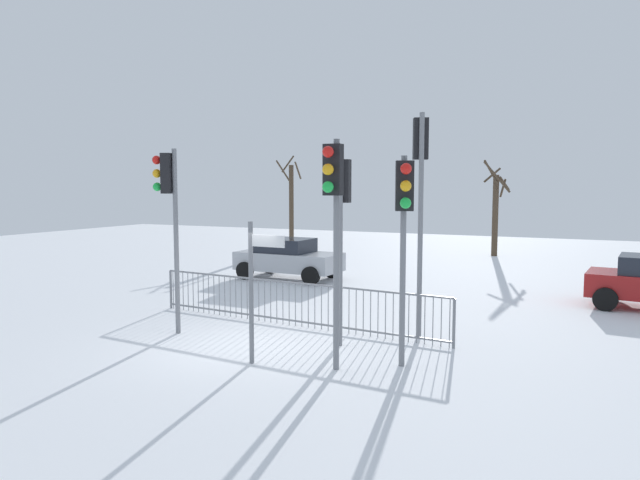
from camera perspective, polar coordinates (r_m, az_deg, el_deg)
The scene contains 11 objects.
ground_plane at distance 12.46m, azimuth -7.02°, elevation -10.35°, with size 60.00×60.00×0.00m, color white.
traffic_light_rear_left at distance 10.22m, azimuth 1.34°, elevation 3.76°, with size 0.33×0.57×4.20m.
traffic_light_mid_left at distance 12.90m, azimuth 9.89°, elevation 6.38°, with size 0.39×0.54×4.94m.
traffic_light_foreground_right at distance 10.52m, azimuth 8.32°, elevation 2.62°, with size 0.38×0.54×3.92m.
traffic_light_mid_right at distance 12.12m, azimuth 2.22°, elevation 3.37°, with size 0.34×0.57×4.02m.
traffic_light_rear_right at distance 13.44m, azimuth -14.71°, elevation 3.96°, with size 0.55×0.37×4.20m.
direction_sign_post at distance 10.92m, azimuth -6.54°, elevation -4.36°, with size 0.79×0.10×2.71m.
pedestrian_guard_railing at distance 14.01m, azimuth -2.76°, elevation -6.23°, with size 8.00×0.74×1.07m.
car_silver_near at distance 21.06m, azimuth -3.20°, elevation -1.76°, with size 3.85×2.02×1.47m.
bare_tree_left at distance 32.15m, azimuth -2.87°, elevation 3.73°, with size 1.30×1.38×5.10m.
bare_tree_centre at distance 29.04m, azimuth 16.97°, elevation 2.91°, with size 1.38×1.39×4.64m.
Camera 1 is at (6.41, -10.15, 3.35)m, focal length 32.36 mm.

